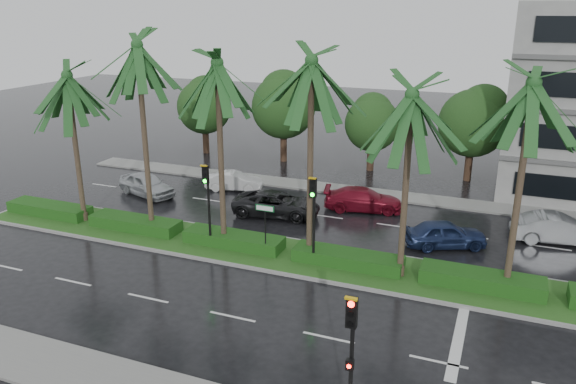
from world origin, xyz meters
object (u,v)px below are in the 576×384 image
at_px(car_silver, 147,184).
at_px(street_sign, 265,217).
at_px(car_red, 363,199).
at_px(car_blue, 445,234).
at_px(signal_median_left, 207,194).
at_px(car_grey, 558,229).
at_px(car_white, 234,181).
at_px(car_darkgrey, 276,204).
at_px(signal_near, 351,358).

bearing_deg(car_silver, street_sign, -98.53).
relative_size(car_red, car_blue, 1.14).
height_order(signal_median_left, car_red, signal_median_left).
bearing_deg(car_grey, car_white, 75.91).
height_order(car_white, car_darkgrey, car_darkgrey).
xyz_separation_m(signal_near, street_sign, (-7.00, 9.87, -0.38)).
bearing_deg(signal_median_left, car_grey, 24.89).
xyz_separation_m(signal_median_left, car_grey, (16.31, 7.57, -2.25)).
xyz_separation_m(signal_near, car_grey, (6.31, 17.26, -1.75)).
height_order(signal_median_left, car_darkgrey, signal_median_left).
bearing_deg(car_darkgrey, car_blue, -103.77).
bearing_deg(signal_median_left, signal_near, -44.09).
distance_m(signal_near, car_darkgrey, 17.89).
xyz_separation_m(car_darkgrey, car_red, (4.50, 2.78, -0.03)).
height_order(signal_median_left, car_grey, signal_median_left).
height_order(car_silver, car_white, car_silver).
bearing_deg(street_sign, car_red, 72.07).
relative_size(car_darkgrey, car_grey, 1.11).
bearing_deg(car_blue, car_white, 48.39).
height_order(signal_near, street_sign, signal_near).
bearing_deg(signal_near, car_grey, 69.92).
distance_m(signal_median_left, car_silver, 10.32).
bearing_deg(car_white, street_sign, -160.56).
relative_size(signal_median_left, car_silver, 1.01).
xyz_separation_m(signal_median_left, car_red, (5.71, 8.57, -2.32)).
height_order(signal_near, signal_median_left, signal_median_left).
bearing_deg(car_white, signal_near, -160.38).
distance_m(car_darkgrey, car_grey, 15.20).
xyz_separation_m(street_sign, car_white, (-6.29, 8.98, -1.51)).
relative_size(car_darkgrey, car_blue, 1.24).
height_order(street_sign, car_darkgrey, street_sign).
bearing_deg(car_white, car_blue, -122.48).
relative_size(car_white, car_blue, 0.91).
distance_m(car_silver, car_darkgrey, 9.26).
distance_m(street_sign, car_silver, 12.59).
xyz_separation_m(signal_median_left, street_sign, (3.00, 0.18, -0.87)).
bearing_deg(car_red, car_blue, -138.02).
distance_m(signal_median_left, car_blue, 12.19).
xyz_separation_m(street_sign, car_red, (2.71, 8.39, -1.44)).
bearing_deg(car_silver, car_darkgrey, -72.19).
relative_size(signal_median_left, car_darkgrey, 0.86).
distance_m(signal_median_left, car_white, 10.02).
xyz_separation_m(signal_near, signal_median_left, (-10.00, 9.69, 0.49)).
height_order(signal_median_left, car_white, signal_median_left).
bearing_deg(car_red, street_sign, 149.54).
bearing_deg(car_darkgrey, car_red, -66.46).
height_order(street_sign, car_blue, street_sign).
bearing_deg(signal_near, signal_median_left, 135.91).
bearing_deg(signal_median_left, car_darkgrey, 78.17).
distance_m(street_sign, car_darkgrey, 6.05).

